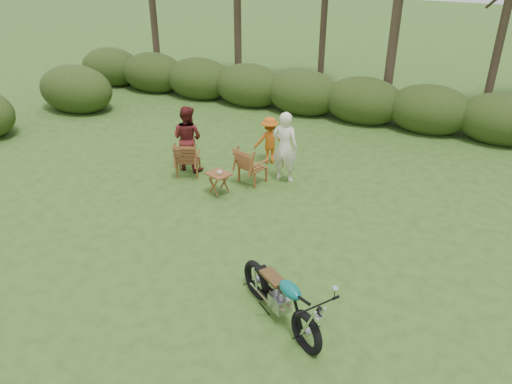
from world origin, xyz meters
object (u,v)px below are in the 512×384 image
at_px(motorcycle, 279,318).
at_px(child, 269,162).
at_px(adult_a, 284,180).
at_px(lawn_chair_left, 189,174).
at_px(adult_b, 190,168).
at_px(side_table, 219,184).
at_px(cup, 220,172).
at_px(lawn_chair_right, 253,182).

distance_m(motorcycle, child, 5.92).
bearing_deg(adult_a, lawn_chair_left, 18.64).
bearing_deg(adult_b, adult_a, -167.73).
distance_m(lawn_chair_left, adult_a, 2.39).
bearing_deg(adult_a, side_table, 52.02).
xyz_separation_m(motorcycle, adult_b, (-4.24, 4.14, 0.00)).
distance_m(adult_a, adult_b, 2.49).
relative_size(lawn_chair_left, side_table, 1.68).
distance_m(lawn_chair_left, child, 2.16).
xyz_separation_m(motorcycle, child, (-2.54, 5.35, 0.00)).
bearing_deg(lawn_chair_left, adult_b, -82.91).
bearing_deg(side_table, lawn_chair_left, 153.32).
relative_size(lawn_chair_left, child, 0.74).
height_order(motorcycle, side_table, motorcycle).
relative_size(side_table, adult_b, 0.33).
xyz_separation_m(motorcycle, lawn_chair_left, (-4.07, 3.83, 0.00)).
bearing_deg(motorcycle, child, 149.29).
bearing_deg(cup, side_table, 147.75).
bearing_deg(adult_b, cup, 149.04).
bearing_deg(cup, child, 82.55).
bearing_deg(child, lawn_chair_left, 10.15).
xyz_separation_m(lawn_chair_right, adult_b, (-1.79, -0.01, 0.00)).
relative_size(lawn_chair_left, adult_b, 0.55).
xyz_separation_m(lawn_chair_right, adult_a, (0.66, 0.41, 0.00)).
height_order(lawn_chair_right, adult_b, adult_b).
bearing_deg(side_table, motorcycle, -48.36).
bearing_deg(motorcycle, adult_a, 145.39).
relative_size(adult_b, child, 1.33).
xyz_separation_m(side_table, adult_a, (1.08, 1.33, -0.27)).
distance_m(cup, adult_a, 1.81).
bearing_deg(motorcycle, cup, 165.35).
height_order(motorcycle, lawn_chair_left, motorcycle).
distance_m(cup, adult_b, 1.81).
bearing_deg(adult_a, lawn_chair_right, 32.93).
height_order(side_table, adult_a, adult_a).
distance_m(motorcycle, cup, 4.30).
distance_m(lawn_chair_right, adult_b, 1.79).
distance_m(motorcycle, adult_a, 4.90).
bearing_deg(side_table, lawn_chair_right, 65.59).
distance_m(motorcycle, lawn_chair_left, 5.59).
xyz_separation_m(lawn_chair_left, adult_b, (-0.17, 0.31, 0.00)).
distance_m(lawn_chair_left, side_table, 1.37).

